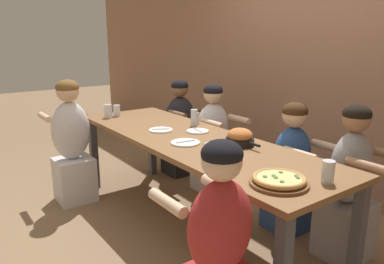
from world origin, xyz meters
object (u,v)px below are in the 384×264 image
Objects in this scene: empty_plate_c at (185,143)px; drinking_glass_e at (195,119)px; cocktail_glass_blue at (210,151)px; drinking_glass_a at (194,118)px; drinking_glass_d at (108,112)px; empty_plate_b at (161,130)px; diner_far_right at (349,190)px; diner_near_right at (219,256)px; diner_far_midleft at (213,143)px; diner_far_midright at (291,173)px; drinking_glass_b at (117,111)px; diner_far_left at (180,132)px; empty_plate_a at (198,131)px; drinking_glass_c at (328,173)px; pizza_board_main at (279,180)px; skillet_bowl at (240,138)px; diner_near_left at (72,146)px.

drinking_glass_e reaches higher than empty_plate_c.
drinking_glass_a is at bearing 150.11° from cocktail_glass_blue.
drinking_glass_d reaches higher than drinking_glass_e.
diner_far_right is (1.37, 0.71, -0.26)m from empty_plate_b.
diner_near_right reaches higher than diner_far_midleft.
diner_far_midright is at bearing 61.51° from empty_plate_c.
diner_far_left is (0.03, 0.75, -0.32)m from drinking_glass_b.
empty_plate_a is 1.27m from diner_far_right.
empty_plate_a is 0.66m from diner_far_midleft.
cocktail_glass_blue is 0.12× the size of diner_far_midright.
empty_plate_c is 0.21× the size of diner_far_midright.
empty_plate_b is 0.84m from cocktail_glass_blue.
diner_far_midleft reaches higher than drinking_glass_c.
cocktail_glass_blue is 1.80m from diner_far_left.
diner_far_midright is at bearing 90.00° from diner_far_midleft.
diner_far_right is at bearing 12.20° from drinking_glass_e.
skillet_bowl reaches higher than pizza_board_main.
drinking_glass_c is 0.98× the size of drinking_glass_d.
diner_far_left is at bearing 0.96° from diner_near_left.
skillet_bowl is at bearing -61.05° from diner_near_left.
diner_near_left is at bearing -164.58° from cocktail_glass_blue.
drinking_glass_b is 2.34m from drinking_glass_c.
pizza_board_main is 0.53m from diner_near_right.
diner_near_right is (2.22, -0.50, -0.31)m from drinking_glass_b.
diner_near_left is (-1.45, -0.80, -0.28)m from skillet_bowl.
drinking_glass_a is 0.14× the size of diner_near_right.
skillet_bowl is 2.38× the size of drinking_glass_d.
skillet_bowl is at bearing -16.42° from diner_far_midright.
drinking_glass_b is 0.10× the size of diner_far_left.
cocktail_glass_blue is (0.83, -0.12, 0.04)m from empty_plate_b.
empty_plate_c is 1.12m from drinking_glass_c.
drinking_glass_a is at bearing 162.42° from pizza_board_main.
drinking_glass_a is 0.14× the size of diner_far_midleft.
empty_plate_b is at bearing 69.27° from diner_near_right.
diner_far_right is (1.41, 0.30, -0.30)m from drinking_glass_e.
drinking_glass_d is at bearing -1.20° from diner_far_left.
drinking_glass_e is 1.79m from diner_near_right.
empty_plate_b is at bearing 176.08° from pizza_board_main.
diner_near_right reaches higher than empty_plate_b.
cocktail_glass_blue and drinking_glass_c have the same top height.
diner_near_left is (-1.55, -0.43, -0.27)m from cocktail_glass_blue.
empty_plate_a is 1.46× the size of drinking_glass_d.
cocktail_glass_blue is 0.93m from drinking_glass_a.
skillet_bowl is 1.68m from diner_near_left.
diner_far_right is (2.13, 0.85, -0.31)m from drinking_glass_d.
diner_near_left is (-0.72, -0.55, -0.23)m from empty_plate_b.
diner_near_right is at bearing -26.35° from empty_plate_c.
skillet_bowl reaches higher than empty_plate_a.
diner_far_left is at bearing -90.00° from diner_far_midleft.
empty_plate_a is at bearing 47.00° from empty_plate_b.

